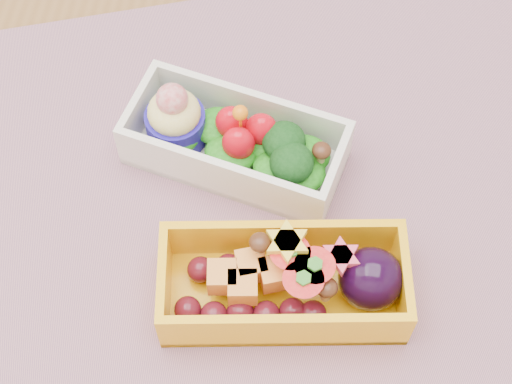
# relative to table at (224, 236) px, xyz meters

# --- Properties ---
(table) EXTENTS (1.20, 0.80, 0.75)m
(table) POSITION_rel_table_xyz_m (0.00, 0.00, 0.00)
(table) COLOR brown
(table) RESTS_ON ground
(placemat) EXTENTS (0.71, 0.63, 0.00)m
(placemat) POSITION_rel_table_xyz_m (0.02, -0.04, 0.10)
(placemat) COLOR #A37077
(placemat) RESTS_ON table
(bento_white) EXTENTS (0.18, 0.11, 0.07)m
(bento_white) POSITION_rel_table_xyz_m (0.01, 0.02, 0.13)
(bento_white) COLOR silver
(bento_white) RESTS_ON placemat
(bento_yellow) EXTENTS (0.18, 0.10, 0.06)m
(bento_yellow) POSITION_rel_table_xyz_m (0.06, -0.09, 0.13)
(bento_yellow) COLOR #F2A90C
(bento_yellow) RESTS_ON placemat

